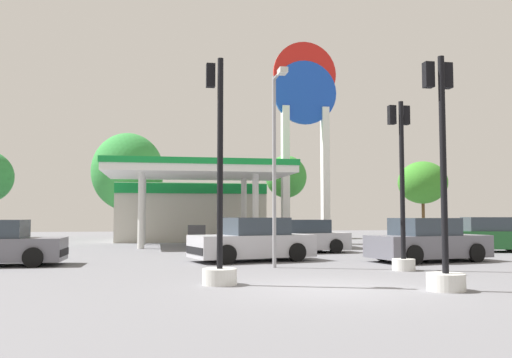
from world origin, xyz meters
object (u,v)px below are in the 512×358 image
(car_4, at_px, (428,242))
(corner_streetlamp, at_px, (276,148))
(traffic_signal_1, at_px, (219,228))
(car_3, at_px, (302,238))
(station_pole_sign, at_px, (305,116))
(traffic_signal_0, at_px, (444,220))
(car_2, at_px, (486,236))
(traffic_signal_2, at_px, (402,207))
(tree_3, at_px, (423,183))
(tree_1, at_px, (128,172))
(tree_2, at_px, (286,177))
(car_0, at_px, (253,241))

(car_4, bearing_deg, corner_streetlamp, -165.67)
(traffic_signal_1, relative_size, corner_streetlamp, 0.89)
(car_3, distance_m, traffic_signal_1, 11.41)
(traffic_signal_1, bearing_deg, station_pole_sign, 68.31)
(car_3, xyz_separation_m, traffic_signal_0, (-0.11, -12.18, 0.87))
(car_2, xyz_separation_m, traffic_signal_0, (-8.37, -11.35, 0.83))
(car_3, height_order, car_4, car_4)
(traffic_signal_2, bearing_deg, car_3, 96.59)
(tree_3, bearing_deg, traffic_signal_0, -116.52)
(tree_1, relative_size, corner_streetlamp, 1.19)
(station_pole_sign, bearing_deg, tree_1, 144.54)
(car_2, relative_size, tree_3, 0.79)
(car_4, bearing_deg, car_3, 121.38)
(station_pole_sign, relative_size, tree_2, 1.98)
(car_3, distance_m, tree_2, 15.80)
(traffic_signal_2, bearing_deg, traffic_signal_1, -157.49)
(car_2, relative_size, traffic_signal_0, 0.90)
(traffic_signal_0, height_order, corner_streetlamp, corner_streetlamp)
(car_4, xyz_separation_m, tree_3, (11.12, 21.86, 3.48))
(tree_3, bearing_deg, tree_2, -172.04)
(traffic_signal_1, xyz_separation_m, tree_3, (19.09, 26.99, 2.86))
(station_pole_sign, distance_m, tree_1, 12.97)
(tree_1, height_order, tree_3, tree_1)
(tree_2, distance_m, tree_3, 11.48)
(station_pole_sign, distance_m, tree_2, 8.45)
(car_0, height_order, traffic_signal_2, traffic_signal_2)
(car_0, distance_m, car_4, 6.17)
(car_4, bearing_deg, tree_2, 90.68)
(traffic_signal_0, height_order, tree_1, tree_1)
(car_4, relative_size, traffic_signal_1, 0.84)
(car_4, height_order, tree_1, tree_1)
(car_0, xyz_separation_m, traffic_signal_0, (2.75, -8.30, 0.83))
(corner_streetlamp, bearing_deg, tree_3, 54.07)
(tree_3, bearing_deg, traffic_signal_1, -125.27)
(tree_2, xyz_separation_m, corner_streetlamp, (-5.55, -21.75, -0.67))
(car_0, relative_size, tree_3, 0.79)
(station_pole_sign, relative_size, car_3, 2.79)
(car_4, distance_m, tree_2, 20.60)
(car_2, distance_m, traffic_signal_2, 10.30)
(car_3, relative_size, tree_1, 0.59)
(traffic_signal_0, relative_size, tree_2, 0.87)
(car_4, bearing_deg, traffic_signal_1, -147.20)
(car_4, height_order, traffic_signal_2, traffic_signal_2)
(traffic_signal_2, xyz_separation_m, tree_1, (-9.06, 22.51, 2.66))
(traffic_signal_1, bearing_deg, tree_2, 73.08)
(car_4, xyz_separation_m, traffic_signal_2, (-2.25, -2.76, 1.18))
(traffic_signal_2, bearing_deg, station_pole_sign, 85.27)
(car_0, height_order, car_3, car_0)
(car_2, relative_size, tree_1, 0.64)
(station_pole_sign, xyz_separation_m, tree_2, (0.75, 7.87, -3.00))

